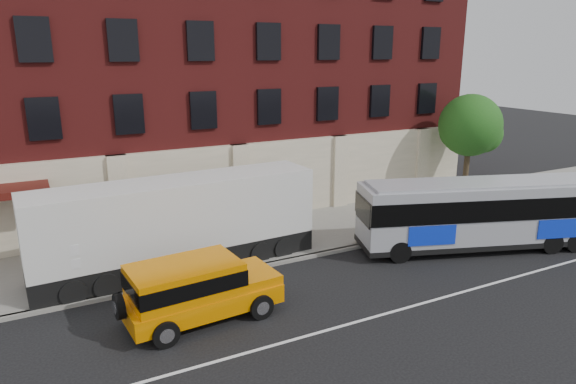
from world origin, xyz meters
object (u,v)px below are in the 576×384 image
yellow_suv (195,287)px  city_bus (486,211)px  shipping_container (178,226)px  sign_pole (76,265)px  street_tree (471,128)px

yellow_suv → city_bus: bearing=1.3°
city_bus → yellow_suv: (-13.67, -0.31, -0.55)m
yellow_suv → shipping_container: size_ratio=0.48×
city_bus → shipping_container: size_ratio=1.02×
sign_pole → street_tree: street_tree is taller
yellow_suv → street_tree: bearing=18.9°
yellow_suv → shipping_container: shipping_container is taller
shipping_container → yellow_suv: bearing=-99.0°
sign_pole → yellow_suv: (3.34, -3.05, -0.26)m
city_bus → yellow_suv: city_bus is taller
shipping_container → city_bus: bearing=-17.1°
street_tree → city_bus: (-5.04, -6.07, -2.67)m
city_bus → street_tree: bearing=50.3°
city_bus → yellow_suv: bearing=-178.7°
street_tree → yellow_suv: size_ratio=1.12×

